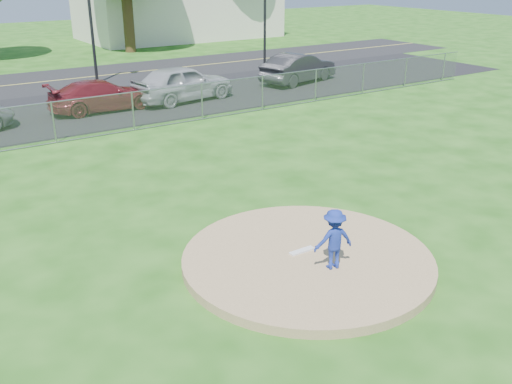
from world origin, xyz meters
TOP-DOWN VIEW (x-y plane):
  - ground at (0.00, 10.00)m, footprint 120.00×120.00m
  - pitchers_mound at (0.00, 0.00)m, footprint 5.40×5.40m
  - pitching_rubber at (0.00, 0.20)m, footprint 0.60×0.15m
  - chain_link_fence at (0.00, 12.00)m, footprint 40.00×0.06m
  - parking_lot at (0.00, 16.50)m, footprint 50.00×8.00m
  - street at (0.00, 24.00)m, footprint 60.00×7.00m
  - commercial_building at (16.00, 38.00)m, footprint 16.40×9.40m
  - traffic_signal_right at (14.24, 22.00)m, footprint 1.28×0.20m
  - pitcher at (0.11, -0.68)m, footprint 0.92×0.66m
  - parked_car_darkred at (1.11, 15.81)m, footprint 4.59×1.87m
  - parked_car_pearl at (4.93, 15.56)m, footprint 5.15×2.66m
  - parked_car_charcoal at (12.14, 16.08)m, footprint 5.02×2.84m

SIDE VIEW (x-z plane):
  - ground at x=0.00m, z-range 0.00..0.00m
  - street at x=0.00m, z-range 0.00..0.01m
  - parking_lot at x=0.00m, z-range 0.00..0.01m
  - pitchers_mound at x=0.00m, z-range 0.00..0.20m
  - pitching_rubber at x=0.00m, z-range 0.20..0.24m
  - parked_car_darkred at x=1.11m, z-range 0.01..1.34m
  - chain_link_fence at x=0.00m, z-range 0.00..1.50m
  - parked_car_charcoal at x=12.14m, z-range 0.01..1.57m
  - pitcher at x=0.11m, z-range 0.20..1.48m
  - parked_car_pearl at x=4.93m, z-range 0.01..1.68m
  - commercial_building at x=16.00m, z-range 0.01..4.31m
  - traffic_signal_right at x=14.24m, z-range 0.56..6.16m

